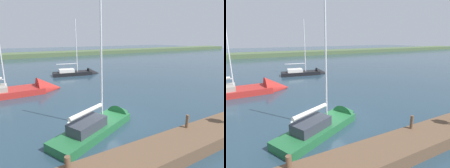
% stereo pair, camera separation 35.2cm
% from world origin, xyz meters
% --- Properties ---
extents(ground_plane, '(200.00, 200.00, 0.00)m').
position_xyz_m(ground_plane, '(0.00, 0.00, 0.00)').
color(ground_plane, '#263D4C').
extents(far_shoreline, '(180.00, 8.00, 2.40)m').
position_xyz_m(far_shoreline, '(0.00, -48.45, 0.00)').
color(far_shoreline, '#4C603D').
rests_on(far_shoreline, ground_plane).
extents(dock_pier, '(27.19, 1.97, 0.68)m').
position_xyz_m(dock_pier, '(0.00, 5.50, 0.34)').
color(dock_pier, brown).
rests_on(dock_pier, ground_plane).
extents(mooring_post_near, '(0.17, 0.17, 0.76)m').
position_xyz_m(mooring_post_near, '(-2.72, 4.81, 1.06)').
color(mooring_post_near, brown).
rests_on(mooring_post_near, dock_pier).
extents(mooring_post_far, '(0.23, 0.23, 0.52)m').
position_xyz_m(mooring_post_far, '(4.08, 4.81, 0.94)').
color(mooring_post_far, brown).
rests_on(mooring_post_far, dock_pier).
extents(sailboat_mid_channel, '(7.29, 2.97, 9.14)m').
position_xyz_m(sailboat_mid_channel, '(-3.90, -15.99, 0.12)').
color(sailboat_mid_channel, black).
rests_on(sailboat_mid_channel, ground_plane).
extents(sailboat_far_right, '(10.58, 3.02, 11.09)m').
position_xyz_m(sailboat_far_right, '(4.90, -9.36, 0.20)').
color(sailboat_far_right, '#B22823').
rests_on(sailboat_far_right, ground_plane).
extents(sailboat_behind_pier, '(7.04, 4.65, 8.74)m').
position_xyz_m(sailboat_behind_pier, '(0.66, 1.24, 0.20)').
color(sailboat_behind_pier, '#236638').
rests_on(sailboat_behind_pier, ground_plane).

